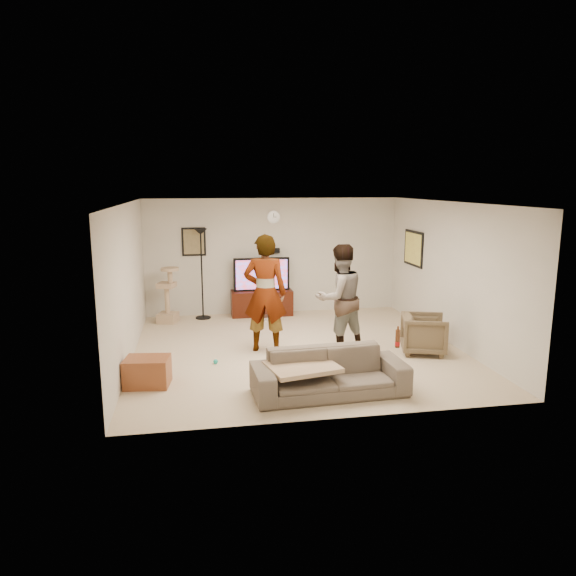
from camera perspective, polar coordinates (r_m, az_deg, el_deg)
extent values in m
cube|color=beige|center=(9.15, 1.03, -6.71)|extent=(5.50, 5.50, 0.02)
cube|color=white|center=(8.71, 1.09, 9.26)|extent=(5.50, 5.50, 0.02)
cube|color=beige|center=(11.52, -1.58, 3.46)|extent=(5.50, 0.04, 2.50)
cube|color=beige|center=(6.23, 5.94, -3.34)|extent=(5.50, 0.04, 2.50)
cube|color=beige|center=(8.75, -16.92, 0.47)|extent=(0.04, 5.50, 2.50)
cube|color=beige|center=(9.75, 17.14, 1.53)|extent=(0.04, 5.50, 2.50)
cylinder|color=silver|center=(11.41, -1.58, 7.67)|extent=(0.26, 0.04, 0.26)
cube|color=black|center=(11.44, -1.54, 4.06)|extent=(0.25, 0.10, 0.10)
cube|color=olive|center=(11.33, -10.14, 4.94)|extent=(0.42, 0.03, 0.52)
cube|color=#DECE57|center=(11.13, 13.39, 4.18)|extent=(0.03, 0.78, 0.62)
cube|color=black|center=(11.42, -2.85, -1.61)|extent=(1.31, 0.45, 0.55)
cube|color=silver|center=(11.09, -2.52, -3.25)|extent=(0.40, 0.30, 0.07)
cube|color=black|center=(11.29, -2.88, 1.50)|extent=(1.20, 0.08, 0.71)
cube|color=blue|center=(11.25, -2.85, 1.46)|extent=(1.10, 0.01, 0.62)
cylinder|color=black|center=(11.16, -9.29, 1.47)|extent=(0.32, 0.32, 1.89)
cube|color=tan|center=(11.02, -12.94, -0.75)|extent=(0.46, 0.46, 1.15)
imported|color=gray|center=(8.87, -2.49, -0.57)|extent=(0.82, 0.63, 1.99)
imported|color=#355B7C|center=(8.91, 5.60, -1.10)|extent=(1.05, 0.92, 1.83)
imported|color=brown|center=(7.23, 4.49, -9.10)|extent=(2.11, 0.91, 0.60)
cube|color=tan|center=(7.11, 1.56, -8.51)|extent=(1.03, 0.88, 0.06)
cylinder|color=#572B13|center=(7.38, 11.75, -5.38)|extent=(0.06, 0.06, 0.25)
imported|color=brown|center=(9.17, 14.46, -4.83)|extent=(0.90, 0.88, 0.65)
cube|color=brown|center=(7.78, -14.94, -8.73)|extent=(0.66, 0.53, 0.41)
sphere|color=#1CAA97|center=(8.51, -7.83, -7.88)|extent=(0.07, 0.07, 0.07)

